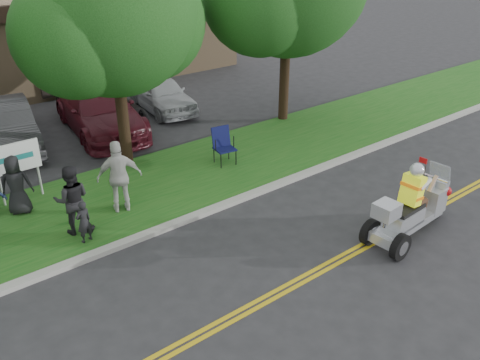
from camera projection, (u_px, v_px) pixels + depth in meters
ground at (264, 280)px, 10.82m from camera, size 120.00×120.00×0.00m
centerline_near at (282, 294)px, 10.41m from camera, size 60.00×0.10×0.01m
centerline_far at (277, 290)px, 10.53m from camera, size 60.00×0.10×0.01m
curb at (186, 220)px, 12.93m from camera, size 60.00×0.25×0.12m
grass_verge at (144, 189)px, 14.44m from camera, size 60.00×4.00×0.10m
commercial_building at (38, 35)px, 24.30m from camera, size 18.00×8.20×4.00m
tree_mid at (113, 18)px, 14.19m from camera, size 5.88×4.80×7.05m
business_sign at (16, 161)px, 13.27m from camera, size 1.25×0.06×1.75m
trike_scooter at (411, 212)px, 12.06m from camera, size 2.99×1.02×1.96m
lawn_chair_b at (223, 143)px, 15.67m from camera, size 0.69×0.71×1.14m
spectator_adult_mid at (72, 200)px, 11.96m from camera, size 1.04×0.94×1.75m
spectator_adult_right at (119, 177)px, 12.85m from camera, size 1.22×0.83×1.93m
spectator_chair_b at (16, 185)px, 12.83m from camera, size 0.90×0.77×1.57m
child_left at (84, 222)px, 11.75m from camera, size 0.43×0.33×1.06m
parked_car_left at (6, 125)px, 16.95m from camera, size 2.32×4.89×1.55m
parked_car_mid at (101, 108)px, 18.87m from camera, size 2.68×5.06×1.35m
parked_car_right at (99, 110)px, 18.24m from camera, size 2.96×5.78×1.60m
parked_car_far_right at (161, 93)px, 20.40m from camera, size 2.08×4.24×1.39m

